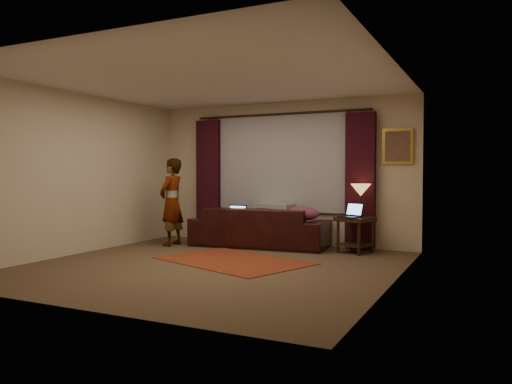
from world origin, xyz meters
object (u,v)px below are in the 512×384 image
at_px(laptop_sofa, 235,213).
at_px(tiffany_lamp, 361,200).
at_px(laptop_table, 350,210).
at_px(person, 172,202).
at_px(sofa, 260,219).
at_px(end_table, 355,235).

height_order(laptop_sofa, tiffany_lamp, tiffany_lamp).
relative_size(laptop_table, person, 0.23).
bearing_deg(laptop_sofa, sofa, 29.63).
bearing_deg(tiffany_lamp, laptop_table, -108.72).
distance_m(tiffany_lamp, person, 3.33).
height_order(laptop_table, person, person).
xyz_separation_m(laptop_table, person, (-3.15, -0.45, 0.08)).
bearing_deg(laptop_table, laptop_sofa, -151.64).
bearing_deg(person, end_table, 98.69).
bearing_deg(person, tiffany_lamp, 101.36).
bearing_deg(end_table, laptop_sofa, -172.53).
bearing_deg(end_table, tiffany_lamp, 74.03).
height_order(sofa, laptop_sofa, sofa).
height_order(sofa, person, person).
relative_size(tiffany_lamp, laptop_table, 1.51).
relative_size(laptop_sofa, laptop_table, 1.03).
bearing_deg(tiffany_lamp, person, -167.01).
bearing_deg(tiffany_lamp, end_table, -105.97).
distance_m(end_table, tiffany_lamp, 0.59).
bearing_deg(person, laptop_table, 96.56).
bearing_deg(person, laptop_sofa, 103.82).
distance_m(sofa, tiffany_lamp, 1.81).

